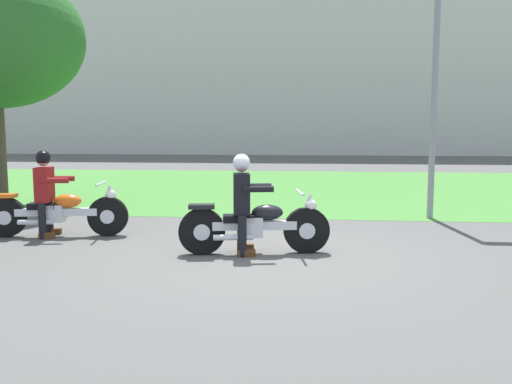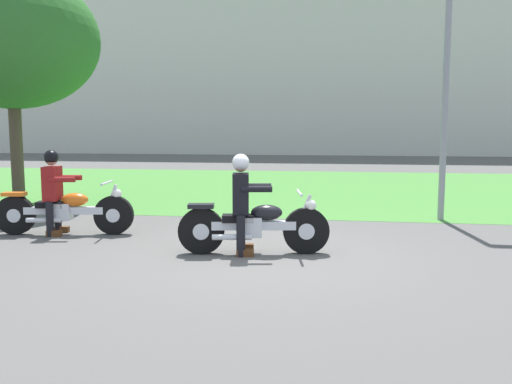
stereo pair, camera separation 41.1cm
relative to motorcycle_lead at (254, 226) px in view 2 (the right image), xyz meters
The scene contains 9 objects.
ground 0.44m from the motorcycle_lead, 50.25° to the right, with size 120.00×120.00×0.00m, color #565451.
grass_verge 8.98m from the motorcycle_lead, 89.24° to the left, with size 60.00×12.00×0.01m, color #478438.
stadium_facade 33.98m from the motorcycle_lead, 96.55° to the left, with size 61.26×8.00×15.82m, color silver.
motorcycle_lead is the anchor object (origin of this frame).
rider_lead 0.46m from the motorcycle_lead, behind, with size 0.60×0.52×1.40m.
motorcycle_follow 3.44m from the motorcycle_lead, 165.21° to the left, with size 2.27×0.72×0.88m.
rider_follow 3.62m from the motorcycle_lead, 166.29° to the left, with size 0.60×0.52×1.40m.
tree_roadside 8.08m from the motorcycle_lead, 147.07° to the left, with size 3.89×3.89×5.31m.
streetlight_pole 5.48m from the motorcycle_lead, 46.17° to the left, with size 0.96×0.20×5.15m.
Camera 2 is at (1.07, -7.16, 1.74)m, focal length 37.65 mm.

